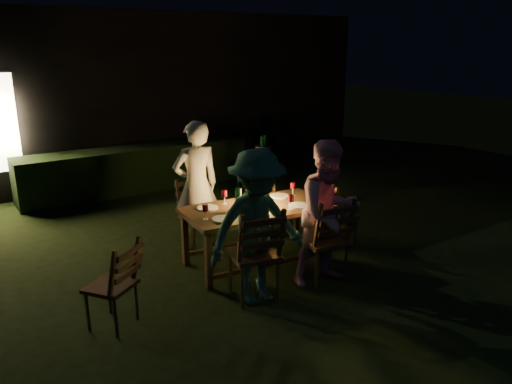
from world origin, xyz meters
TOP-DOWN VIEW (x-y plane):
  - garden_envelope at (-0.01, 6.15)m, footprint 40.00×40.00m
  - dining_table at (-0.45, -0.15)m, footprint 1.82×1.02m
  - chair_near_left at (-0.97, -0.88)m, footprint 0.58×0.61m
  - chair_near_right at (-0.08, -0.96)m, footprint 0.54×0.57m
  - chair_far_left at (-0.84, 0.66)m, footprint 0.44×0.47m
  - chair_far_right at (0.16, 0.57)m, footprint 0.52×0.55m
  - chair_end at (0.77, -0.26)m, footprint 0.45×0.42m
  - chair_spare at (-2.39, -0.60)m, footprint 0.59×0.59m
  - person_house_side at (-0.83, 0.71)m, footprint 0.65×0.46m
  - person_opp_right at (-0.08, -1.01)m, footprint 0.85×0.69m
  - person_opp_left at (-0.97, -0.93)m, footprint 1.10×0.69m
  - lantern at (-0.40, -0.10)m, footprint 0.16×0.16m
  - plate_far_left at (-0.98, 0.12)m, footprint 0.25×0.25m
  - plate_near_left at (-1.02, -0.32)m, footprint 0.25×0.25m
  - plate_far_right at (0.01, 0.03)m, footprint 0.25×0.25m
  - plate_near_right at (-0.03, -0.41)m, footprint 0.25×0.25m
  - wineglass_a at (-0.73, 0.16)m, footprint 0.06×0.06m
  - wineglass_b at (-1.18, -0.21)m, footprint 0.06×0.06m
  - wineglass_c at (-0.18, -0.45)m, footprint 0.06×0.06m
  - wineglass_d at (0.18, -0.02)m, footprint 0.06×0.06m
  - wineglass_e at (-0.58, -0.44)m, footprint 0.06×0.06m
  - bottle_table at (-0.70, -0.13)m, footprint 0.07×0.07m
  - napkin_left at (-0.63, -0.45)m, footprint 0.18×0.14m
  - napkin_right at (0.07, -0.50)m, footprint 0.18×0.14m
  - phone at (-1.10, -0.39)m, footprint 0.14×0.07m
  - side_table at (1.39, 2.43)m, footprint 0.46×0.46m
  - ice_bucket at (1.39, 2.43)m, footprint 0.30×0.30m
  - bottle_bucket_a at (1.34, 2.39)m, footprint 0.07×0.07m
  - bottle_bucket_b at (1.44, 2.47)m, footprint 0.07×0.07m

SIDE VIEW (x-z plane):
  - chair_end at x=0.77m, z-range -0.18..0.72m
  - chair_spare at x=-2.39m, z-range -0.18..0.73m
  - chair_far_left at x=-0.84m, z-range -0.19..0.76m
  - chair_far_right at x=0.16m, z-range -0.20..0.82m
  - chair_near_right at x=-0.08m, z-range -0.21..0.84m
  - chair_near_left at x=-0.97m, z-range -0.21..0.87m
  - side_table at x=1.39m, z-range 0.24..0.85m
  - dining_table at x=-0.45m, z-range 0.29..1.02m
  - ice_bucket at x=1.39m, z-range 0.62..0.84m
  - phone at x=-1.10m, z-range 0.73..0.74m
  - napkin_left at x=-0.63m, z-range 0.73..0.74m
  - napkin_right at x=0.07m, z-range 0.73..0.74m
  - plate_far_left at x=-0.98m, z-range 0.73..0.74m
  - plate_near_left at x=-1.02m, z-range 0.73..0.74m
  - plate_far_right at x=0.01m, z-range 0.73..0.74m
  - plate_near_right at x=-0.03m, z-range 0.73..0.74m
  - bottle_bucket_a at x=1.34m, z-range 0.62..0.94m
  - bottle_bucket_b at x=1.44m, z-range 0.62..0.94m
  - person_opp_left at x=-0.97m, z-range 0.00..1.63m
  - wineglass_a at x=-0.73m, z-range 0.73..0.90m
  - wineglass_b at x=-1.18m, z-range 0.73..0.90m
  - wineglass_c at x=-0.18m, z-range 0.73..0.90m
  - wineglass_d at x=0.18m, z-range 0.73..0.90m
  - wineglass_e at x=-0.58m, z-range 0.73..0.90m
  - person_opp_right at x=-0.08m, z-range 0.00..1.64m
  - person_house_side at x=-0.83m, z-range 0.00..1.69m
  - bottle_table at x=-0.70m, z-range 0.73..1.01m
  - lantern at x=-0.40m, z-range 0.71..1.06m
  - garden_envelope at x=-0.01m, z-range -0.02..3.18m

